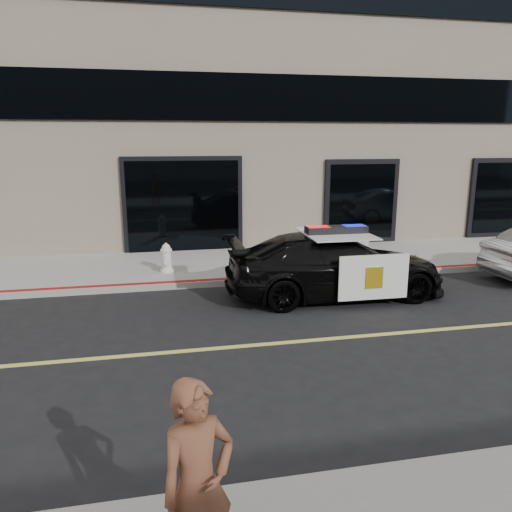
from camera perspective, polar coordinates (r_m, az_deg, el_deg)
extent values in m
plane|color=black|center=(8.50, 2.04, -9.99)|extent=(120.00, 120.00, 0.00)
cube|color=gray|center=(13.37, -3.34, -0.96)|extent=(60.00, 3.50, 0.15)
cube|color=#756856|center=(18.37, -6.23, 21.46)|extent=(60.00, 7.00, 12.00)
imported|color=black|center=(10.90, 9.00, -1.06)|extent=(2.05, 4.79, 1.38)
cube|color=white|center=(10.20, 13.31, -2.39)|extent=(1.47, 0.05, 0.92)
cube|color=white|center=(11.96, 9.46, 0.09)|extent=(1.47, 0.05, 0.92)
cube|color=white|center=(10.75, 9.14, 2.55)|extent=(1.40, 1.67, 0.02)
cube|color=gold|center=(10.17, 13.37, -2.43)|extent=(0.37, 0.02, 0.44)
cube|color=black|center=(10.74, 9.15, 2.97)|extent=(1.32, 0.36, 0.16)
cube|color=red|center=(10.61, 7.12, 2.98)|extent=(0.46, 0.30, 0.15)
cube|color=#0C19CC|center=(10.88, 11.14, 3.09)|extent=(0.46, 0.30, 0.15)
cylinder|color=white|center=(12.50, -10.13, -1.64)|extent=(0.33, 0.33, 0.07)
cylinder|color=white|center=(12.43, -10.18, -0.46)|extent=(0.24, 0.24, 0.46)
cylinder|color=white|center=(12.38, -10.23, 0.65)|extent=(0.28, 0.28, 0.05)
sphere|color=white|center=(12.36, -10.24, 0.90)|extent=(0.21, 0.21, 0.21)
cylinder|color=white|center=(12.35, -10.26, 1.31)|extent=(0.06, 0.06, 0.06)
cylinder|color=white|center=(12.57, -10.22, -0.01)|extent=(0.12, 0.11, 0.12)
cylinder|color=white|center=(12.27, -10.17, -0.34)|extent=(0.12, 0.11, 0.12)
cylinder|color=white|center=(12.25, -10.15, -0.66)|extent=(0.16, 0.13, 0.16)
imported|color=brown|center=(3.90, -6.66, -24.67)|extent=(0.89, 0.84, 1.61)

